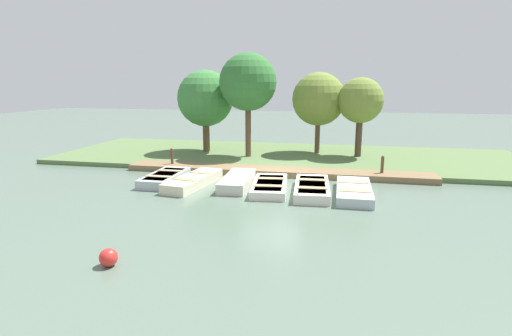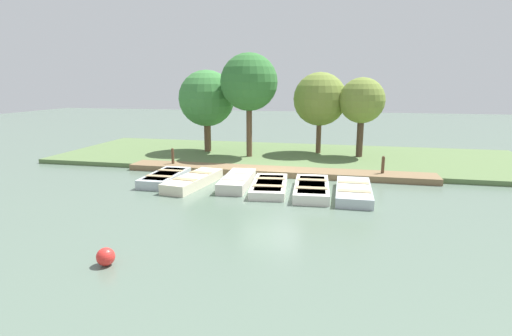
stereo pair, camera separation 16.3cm
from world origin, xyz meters
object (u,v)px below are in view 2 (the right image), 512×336
Objects in this scene: rowboat_3 at (269,186)px; mooring_post_near at (173,158)px; park_tree_right at (362,101)px; rowboat_4 at (312,188)px; park_tree_center at (320,99)px; rowboat_0 at (165,177)px; park_tree_left at (249,83)px; rowboat_5 at (354,191)px; rowboat_2 at (237,181)px; mooring_post_far at (383,167)px; rowboat_1 at (193,181)px; park_tree_far_left at (207,99)px; buoy at (106,257)px.

rowboat_3 is 5.79m from mooring_post_near.
rowboat_4 is at bearing -15.41° from park_tree_right.
rowboat_0 is at bearing -39.10° from park_tree_center.
mooring_post_near is at bearing -46.80° from park_tree_left.
rowboat_2 is at bearing -96.31° from rowboat_5.
park_tree_right reaches higher than rowboat_2.
mooring_post_far is (-2.41, 8.68, 0.31)m from rowboat_0.
mooring_post_far is at bearing 156.80° from rowboat_5.
rowboat_1 is 1.05× the size of rowboat_4.
mooring_post_far is at bearing 118.81° from rowboat_1.
park_tree_far_left is 0.86× the size of park_tree_left.
rowboat_0 is 9.01m from mooring_post_far.
park_tree_far_left reaches higher than rowboat_0.
rowboat_2 is 4.46m from mooring_post_near.
rowboat_1 is 0.62× the size of park_tree_left.
buoy is at bearing -33.99° from rowboat_4.
mooring_post_near is 0.21× the size of park_tree_far_left.
rowboat_1 is 4.63m from rowboat_4.
rowboat_2 is 7.39m from buoy.
park_tree_left is at bearing -137.85° from rowboat_5.
park_tree_left reaches higher than rowboat_4.
buoy is 0.08× the size of park_tree_left.
rowboat_4 is 7.94m from buoy.
mooring_post_near is 9.40m from mooring_post_far.
mooring_post_near is 0.18× the size of park_tree_left.
rowboat_2 is 6.46m from park_tree_left.
park_tree_center is at bearing 140.93° from rowboat_0.
rowboat_3 is 3.14× the size of mooring_post_far.
rowboat_5 is at bearing -23.04° from mooring_post_far.
rowboat_2 is (-0.31, 1.70, 0.01)m from rowboat_1.
rowboat_4 is 7.62m from park_tree_right.
park_tree_far_left is at bearing -154.56° from rowboat_2.
rowboat_0 is 6.84m from park_tree_left.
rowboat_3 is at bearing 61.85° from mooring_post_near.
rowboat_3 is at bearing 98.17° from rowboat_1.
rowboat_2 is at bearing 171.86° from buoy.
rowboat_2 is at bearing -110.00° from rowboat_3.
park_tree_left is 1.20× the size of park_tree_center.
rowboat_3 is 0.97× the size of rowboat_4.
rowboat_4 is at bearing 1.99° from park_tree_center.
park_tree_center reaches higher than rowboat_0.
park_tree_right is at bearing 129.19° from rowboat_0.
rowboat_4 is at bearing 96.91° from rowboat_1.
park_tree_center reaches higher than mooring_post_far.
rowboat_3 is (0.33, 1.34, -0.05)m from rowboat_2.
rowboat_3 is at bearing -10.30° from park_tree_center.
mooring_post_near is (-2.87, -8.17, 0.32)m from rowboat_5.
mooring_post_far is at bearing 105.56° from rowboat_0.
buoy is (7.32, -1.05, -0.01)m from rowboat_2.
rowboat_1 is 7.83m from mooring_post_far.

